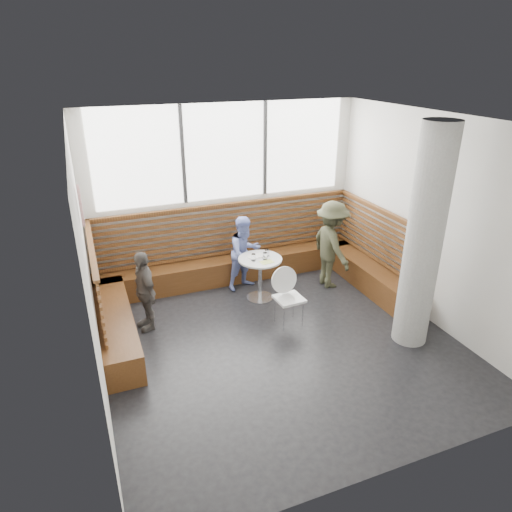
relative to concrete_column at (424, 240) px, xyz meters
name	(u,v)px	position (x,y,z in m)	size (l,w,h in m)	color
room	(283,243)	(-1.85, 0.60, 0.00)	(5.00, 5.00, 3.20)	silver
booth	(240,270)	(-1.85, 2.37, -1.19)	(5.00, 2.50, 1.44)	#4B2B12
concrete_column	(424,240)	(0.00, 0.00, 0.00)	(0.50, 0.50, 3.20)	gray
wall_art	(81,205)	(-4.31, 1.00, 0.70)	(0.50, 0.50, 0.03)	white
cafe_table	(260,270)	(-1.63, 1.97, -1.05)	(0.75, 0.75, 0.77)	silver
cafe_chair	(287,292)	(-1.51, 1.11, -1.07)	(0.44, 0.43, 0.91)	white
adult_man	(331,245)	(-0.25, 1.98, -0.80)	(1.04, 0.60, 1.61)	#3C3E29
child_back	(245,253)	(-1.72, 2.47, -0.92)	(0.66, 0.52, 1.36)	#7E8FDA
child_left	(145,291)	(-3.61, 1.76, -0.96)	(0.75, 0.31, 1.28)	#55514D
plate_near	(253,257)	(-1.72, 2.06, -0.82)	(0.20, 0.20, 0.01)	white
plate_far	(260,256)	(-1.59, 2.06, -0.83)	(0.19, 0.19, 0.01)	white
glass_left	(253,257)	(-1.77, 1.93, -0.77)	(0.08, 0.08, 0.12)	white
glass_mid	(265,256)	(-1.57, 1.90, -0.77)	(0.08, 0.08, 0.12)	white
glass_right	(267,253)	(-1.48, 2.03, -0.78)	(0.07, 0.07, 0.11)	white
menu_card	(267,262)	(-1.58, 1.79, -0.83)	(0.22, 0.15, 0.00)	#A5C64C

